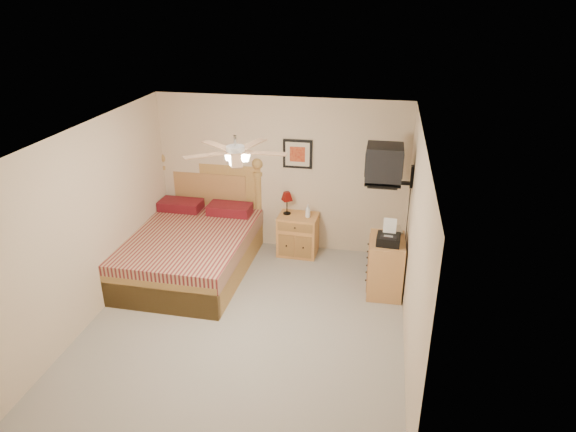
# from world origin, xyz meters

# --- Properties ---
(floor) EXTENTS (4.50, 4.50, 0.00)m
(floor) POSITION_xyz_m (0.00, 0.00, 0.00)
(floor) COLOR gray
(floor) RESTS_ON ground
(ceiling) EXTENTS (4.00, 4.50, 0.04)m
(ceiling) POSITION_xyz_m (0.00, 0.00, 2.50)
(ceiling) COLOR white
(ceiling) RESTS_ON ground
(wall_back) EXTENTS (4.00, 0.04, 2.50)m
(wall_back) POSITION_xyz_m (0.00, 2.25, 1.25)
(wall_back) COLOR beige
(wall_back) RESTS_ON ground
(wall_front) EXTENTS (4.00, 0.04, 2.50)m
(wall_front) POSITION_xyz_m (0.00, -2.25, 1.25)
(wall_front) COLOR beige
(wall_front) RESTS_ON ground
(wall_left) EXTENTS (0.04, 4.50, 2.50)m
(wall_left) POSITION_xyz_m (-2.00, 0.00, 1.25)
(wall_left) COLOR beige
(wall_left) RESTS_ON ground
(wall_right) EXTENTS (0.04, 4.50, 2.50)m
(wall_right) POSITION_xyz_m (2.00, 0.00, 1.25)
(wall_right) COLOR beige
(wall_right) RESTS_ON ground
(bed) EXTENTS (1.82, 2.37, 1.51)m
(bed) POSITION_xyz_m (-1.23, 1.12, 0.76)
(bed) COLOR #A87B37
(bed) RESTS_ON ground
(nightstand) EXTENTS (0.63, 0.49, 0.67)m
(nightstand) POSITION_xyz_m (0.32, 2.00, 0.34)
(nightstand) COLOR #C17A3B
(nightstand) RESTS_ON ground
(table_lamp) EXTENTS (0.24, 0.24, 0.37)m
(table_lamp) POSITION_xyz_m (0.13, 2.05, 0.86)
(table_lamp) COLOR #610A07
(table_lamp) RESTS_ON nightstand
(lotion_bottle) EXTENTS (0.10, 0.10, 0.21)m
(lotion_bottle) POSITION_xyz_m (0.48, 1.98, 0.78)
(lotion_bottle) COLOR white
(lotion_bottle) RESTS_ON nightstand
(framed_picture) EXTENTS (0.46, 0.04, 0.46)m
(framed_picture) POSITION_xyz_m (0.27, 2.23, 1.62)
(framed_picture) COLOR black
(framed_picture) RESTS_ON wall_back
(dresser) EXTENTS (0.49, 0.70, 0.81)m
(dresser) POSITION_xyz_m (1.73, 1.10, 0.41)
(dresser) COLOR tan
(dresser) RESTS_ON ground
(fax_machine) EXTENTS (0.33, 0.35, 0.33)m
(fax_machine) POSITION_xyz_m (1.74, 0.99, 0.98)
(fax_machine) COLOR black
(fax_machine) RESTS_ON dresser
(magazine_lower) EXTENTS (0.21, 0.27, 0.02)m
(magazine_lower) POSITION_xyz_m (1.70, 1.35, 0.82)
(magazine_lower) COLOR #AEA48E
(magazine_lower) RESTS_ON dresser
(magazine_upper) EXTENTS (0.25, 0.31, 0.02)m
(magazine_upper) POSITION_xyz_m (1.71, 1.37, 0.85)
(magazine_upper) COLOR gray
(magazine_upper) RESTS_ON magazine_lower
(wall_tv) EXTENTS (0.56, 0.46, 0.58)m
(wall_tv) POSITION_xyz_m (1.75, 1.34, 1.81)
(wall_tv) COLOR black
(wall_tv) RESTS_ON wall_right
(ceiling_fan) EXTENTS (1.14, 1.14, 0.28)m
(ceiling_fan) POSITION_xyz_m (0.00, -0.20, 2.36)
(ceiling_fan) COLOR white
(ceiling_fan) RESTS_ON ceiling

